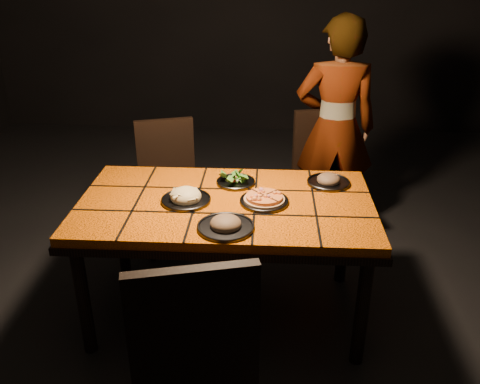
# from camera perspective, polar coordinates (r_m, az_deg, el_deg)

# --- Properties ---
(room_shell) EXTENTS (6.04, 7.04, 3.08)m
(room_shell) POSITION_cam_1_polar(r_m,az_deg,el_deg) (2.52, -1.83, 14.44)
(room_shell) COLOR black
(room_shell) RESTS_ON ground
(dining_table) EXTENTS (1.62, 0.92, 0.75)m
(dining_table) POSITION_cam_1_polar(r_m,az_deg,el_deg) (2.80, -1.60, -2.44)
(dining_table) COLOR orange
(dining_table) RESTS_ON ground
(chair_near) EXTENTS (0.57, 0.57, 1.03)m
(chair_near) POSITION_cam_1_polar(r_m,az_deg,el_deg) (2.07, -5.31, -16.95)
(chair_near) COLOR black
(chair_near) RESTS_ON ground
(chair_far_left) EXTENTS (0.52, 0.52, 0.91)m
(chair_far_left) POSITION_cam_1_polar(r_m,az_deg,el_deg) (3.66, -8.05, 1.79)
(chair_far_left) COLOR black
(chair_far_left) RESTS_ON ground
(chair_far_right) EXTENTS (0.51, 0.51, 0.94)m
(chair_far_right) POSITION_cam_1_polar(r_m,az_deg,el_deg) (3.83, 9.37, 2.96)
(chair_far_right) COLOR black
(chair_far_right) RESTS_ON ground
(diner) EXTENTS (0.59, 0.39, 1.62)m
(diner) POSITION_cam_1_polar(r_m,az_deg,el_deg) (3.80, 10.65, 7.05)
(diner) COLOR brown
(diner) RESTS_ON ground
(plate_pizza) EXTENTS (0.31, 0.31, 0.04)m
(plate_pizza) POSITION_cam_1_polar(r_m,az_deg,el_deg) (2.74, 2.74, -0.87)
(plate_pizza) COLOR #343439
(plate_pizza) RESTS_ON dining_table
(plate_pasta) EXTENTS (0.27, 0.27, 0.09)m
(plate_pasta) POSITION_cam_1_polar(r_m,az_deg,el_deg) (2.76, -6.09, -0.62)
(plate_pasta) COLOR #343439
(plate_pasta) RESTS_ON dining_table
(plate_salad) EXTENTS (0.23, 0.23, 0.07)m
(plate_salad) POSITION_cam_1_polar(r_m,az_deg,el_deg) (2.96, -0.48, 1.41)
(plate_salad) COLOR #343439
(plate_salad) RESTS_ON dining_table
(plate_mushroom_a) EXTENTS (0.28, 0.28, 0.09)m
(plate_mushroom_a) POSITION_cam_1_polar(r_m,az_deg,el_deg) (2.48, -1.61, -3.63)
(plate_mushroom_a) COLOR #343439
(plate_mushroom_a) RESTS_ON dining_table
(plate_mushroom_b) EXTENTS (0.25, 0.25, 0.08)m
(plate_mushroom_b) POSITION_cam_1_polar(r_m,az_deg,el_deg) (3.00, 9.91, 1.31)
(plate_mushroom_b) COLOR #343439
(plate_mushroom_b) RESTS_ON dining_table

